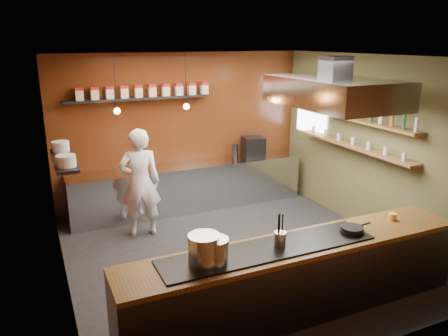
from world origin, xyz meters
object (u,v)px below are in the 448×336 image
stockpot_large (204,250)px  stockpot_small (215,251)px  chef (140,183)px  espresso_machine (253,147)px  extractor_hood (334,92)px

stockpot_large → stockpot_small: 0.12m
stockpot_small → chef: 3.04m
stockpot_large → espresso_machine: 4.63m
espresso_machine → chef: chef is taller
espresso_machine → chef: size_ratio=0.22×
chef → stockpot_small: bearing=100.6°
extractor_hood → chef: size_ratio=1.08×
extractor_hood → stockpot_large: extractor_hood is taller
extractor_hood → stockpot_large: size_ratio=5.84×
stockpot_small → stockpot_large: bearing=163.2°
stockpot_small → espresso_machine: 4.60m
extractor_hood → chef: 3.42m
stockpot_large → chef: (0.05, 3.00, -0.18)m
stockpot_large → extractor_hood: bearing=26.2°
stockpot_small → espresso_machine: (2.51, 3.85, 0.03)m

